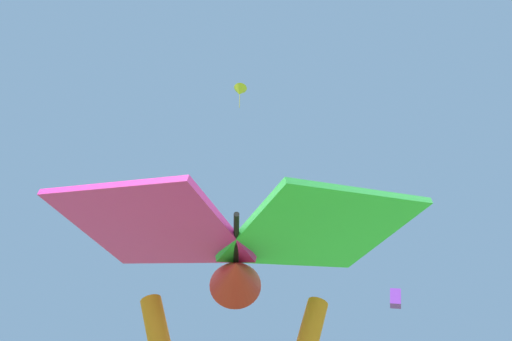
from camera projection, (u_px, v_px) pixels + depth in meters
held_stunt_kite at (236, 241)px, 2.29m from camera, size 1.75×1.01×0.40m
distant_kite_purple_mid_left at (396, 298)px, 26.82m from camera, size 0.78×0.66×1.01m
distant_kite_purple_far_center at (252, 281)px, 33.10m from camera, size 1.25×1.24×0.28m
distant_kite_yellow_low_right at (240, 91)px, 25.82m from camera, size 0.88×0.87×1.55m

